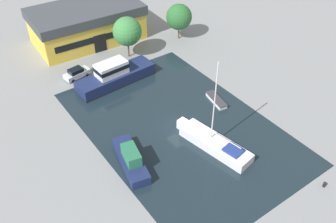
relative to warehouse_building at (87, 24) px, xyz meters
The scene contains 11 objects.
ground_plane 30.51m from the warehouse_building, 92.35° to the right, with size 440.00×440.00×0.00m, color gray.
water_canal 30.51m from the warehouse_building, 92.35° to the right, with size 22.62×34.37×0.01m, color black.
warehouse_building is the anchor object (origin of this frame).
quay_tree_near_building 10.42m from the warehouse_building, 73.30° to the right, with size 5.01×5.01×7.39m.
quay_tree_by_water 17.24m from the warehouse_building, 33.93° to the right, with size 4.83×4.83×6.79m.
parked_car 13.31m from the warehouse_building, 124.81° to the right, with size 4.50×2.37×1.71m.
sailboat_moored 36.38m from the warehouse_building, 90.00° to the right, with size 4.52×11.57×12.79m.
motor_cruiser 16.14m from the warehouse_building, 101.20° to the right, with size 13.34×4.55×3.91m.
small_dinghy 30.00m from the warehouse_building, 76.91° to the right, with size 2.16×4.52×0.64m.
cabin_boat 34.31m from the warehouse_building, 107.67° to the right, with size 4.06×8.45×2.85m.
mooring_bollard 49.24m from the warehouse_building, 82.72° to the right, with size 0.39×0.39×0.73m.
Camera 1 is at (-24.06, -30.98, 34.56)m, focal length 40.00 mm.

